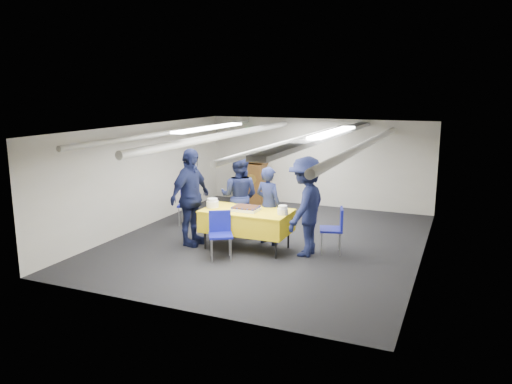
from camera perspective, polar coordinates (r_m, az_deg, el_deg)
ground at (r=10.27m, az=1.37°, el=-5.62°), size 7.00×7.00×0.00m
room_shell at (r=10.22m, az=2.75°, el=4.70°), size 6.00×7.00×2.30m
serving_table at (r=9.65m, az=-1.06°, el=-3.30°), size 1.71×0.93×0.77m
sheet_cake at (r=9.54m, az=-1.15°, el=-1.90°), size 0.50×0.39×0.09m
plate_stack_left at (r=9.84m, az=-5.00°, el=-1.29°), size 0.24×0.24×0.18m
plate_stack_right at (r=9.26m, az=3.07°, el=-2.11°), size 0.20×0.20×0.17m
podium at (r=13.45m, az=-0.16°, el=1.26°), size 0.62×0.53×1.25m
chair_near at (r=9.17m, az=-4.10°, el=-4.32°), size 0.58×0.58×0.87m
chair_right at (r=9.55m, az=9.09°, el=-3.79°), size 0.52×0.52×0.87m
chair_left at (r=11.56m, az=-7.74°, el=-1.01°), size 0.53×0.53×0.87m
sailor_a at (r=9.90m, az=1.43°, el=-1.57°), size 0.65×0.51×1.57m
sailor_b at (r=10.42m, az=-1.93°, el=-0.49°), size 0.90×0.74×1.71m
sailor_c at (r=9.89m, az=-7.51°, el=-0.60°), size 0.60×1.18×1.93m
sailor_d at (r=9.24m, az=5.72°, el=-1.67°), size 0.78×1.25×1.86m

